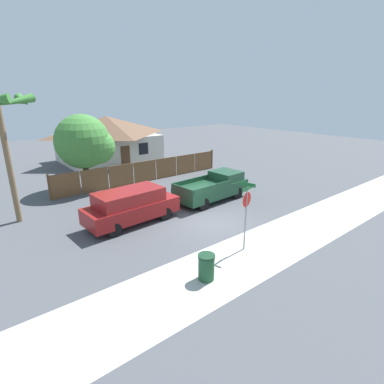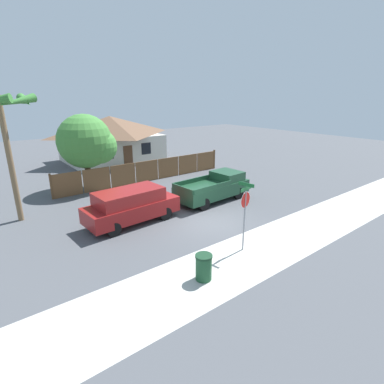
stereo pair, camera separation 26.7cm
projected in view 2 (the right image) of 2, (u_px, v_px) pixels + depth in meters
The scene contains 10 objects.
ground_plane at pixel (210, 222), 15.94m from camera, with size 80.00×80.00×0.00m, color #4C4F54.
sidewalk_strip at pixel (263, 248), 13.23m from camera, with size 36.00×3.20×0.01m.
wooden_fence at pixel (147, 171), 23.29m from camera, with size 14.13×0.12×1.72m.
house at pixel (111, 138), 30.18m from camera, with size 9.27×7.87×4.48m.
oak_tree at pixel (88, 143), 20.67m from camera, with size 3.90×3.71×5.27m.
palm_tree at pixel (1, 112), 14.49m from camera, with size 3.19×3.41×6.54m.
red_suv at pixel (131, 205), 15.60m from camera, with size 5.02×2.19×1.84m.
orange_pickup at pixel (214, 187), 19.06m from camera, with size 5.07×2.27×1.70m.
stop_sign at pixel (245, 206), 12.50m from camera, with size 0.79×0.71×3.05m.
trash_bin at pixel (204, 267), 10.87m from camera, with size 0.63×0.63×1.00m.
Camera 2 is at (-9.74, -10.99, 6.47)m, focal length 28.00 mm.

